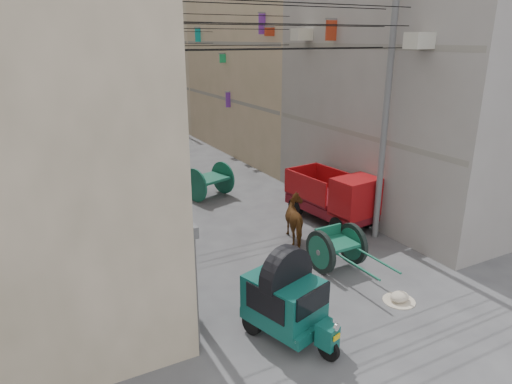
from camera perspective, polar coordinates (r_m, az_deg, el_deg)
ground at (r=10.49m, az=22.34°, el=-21.03°), size 140.00×140.00×0.00m
building_row_right at (r=41.59m, az=-7.64°, el=18.52°), size 8.00×62.00×14.00m
end_cap_building at (r=71.08m, az=-23.68°, el=17.24°), size 22.00×10.00×13.00m
shutters_left at (r=16.18m, az=-16.54°, el=-0.01°), size 0.18×14.40×2.88m
signboards at (r=27.43m, az=-13.91°, el=11.80°), size 8.22×40.52×5.67m
ac_units at (r=16.23m, az=12.81°, el=21.67°), size 0.70×6.55×3.35m
utility_poles at (r=22.92m, az=-10.96°, el=12.18°), size 7.40×22.20×8.00m
overhead_cables at (r=20.32m, az=-9.12°, el=19.31°), size 7.40×22.52×1.12m
auto_rickshaw at (r=10.45m, az=3.78°, el=-12.99°), size 1.79×2.46×1.67m
tonga_cart at (r=13.67m, az=10.08°, el=-6.79°), size 1.37×2.81×1.26m
mini_truck at (r=16.64m, az=10.25°, el=-1.02°), size 1.92×3.64×1.96m
second_cart at (r=19.40m, az=-5.85°, el=1.47°), size 1.97×1.85×1.42m
feed_sack at (r=12.63m, az=17.49°, el=-12.38°), size 0.52×0.41×0.26m
horse at (r=15.25m, az=5.27°, el=-3.50°), size 1.24×1.88×1.46m
distant_car_white at (r=25.30m, az=-16.58°, el=4.61°), size 1.72×3.90×1.31m
distant_car_grey at (r=37.76m, az=-13.98°, el=9.27°), size 2.23×4.12×1.29m
distant_car_green at (r=44.06m, az=-19.74°, el=9.93°), size 2.27×4.18×1.15m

